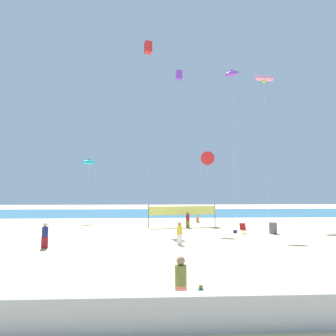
# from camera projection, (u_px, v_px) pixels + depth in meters

# --- Properties ---
(ground_plane) EXTENTS (120.00, 120.00, 0.00)m
(ground_plane) POSITION_uv_depth(u_px,v_px,m) (174.00, 245.00, 19.28)
(ground_plane) COLOR #D1BC89
(ocean_band) EXTENTS (120.00, 20.00, 0.01)m
(ocean_band) POSITION_uv_depth(u_px,v_px,m) (163.00, 213.00, 48.82)
(ocean_band) COLOR teal
(ocean_band) RESTS_ON ground
(boardwalk_ledge) EXTENTS (28.00, 0.44, 0.96)m
(boardwalk_ledge) POSITION_uv_depth(u_px,v_px,m) (205.00, 312.00, 7.41)
(boardwalk_ledge) COLOR #A8A8AD
(boardwalk_ledge) RESTS_ON ground
(mother_figure) EXTENTS (0.38, 0.38, 1.64)m
(mother_figure) POSITION_uv_depth(u_px,v_px,m) (181.00, 281.00, 8.80)
(mother_figure) COLOR #EA7260
(mother_figure) RESTS_ON ground
(toddler_figure) EXTENTS (0.18, 0.18, 0.78)m
(toddler_figure) POSITION_uv_depth(u_px,v_px,m) (201.00, 296.00, 8.67)
(toddler_figure) COLOR #2D2D33
(toddler_figure) RESTS_ON ground
(beachgoer_mustard_shirt) EXTENTS (0.37, 0.37, 1.61)m
(beachgoer_mustard_shirt) POSITION_uv_depth(u_px,v_px,m) (179.00, 233.00, 19.28)
(beachgoer_mustard_shirt) COLOR white
(beachgoer_mustard_shirt) RESTS_ON ground
(beachgoer_maroon_shirt) EXTENTS (0.37, 0.37, 1.62)m
(beachgoer_maroon_shirt) POSITION_uv_depth(u_px,v_px,m) (188.00, 219.00, 28.22)
(beachgoer_maroon_shirt) COLOR olive
(beachgoer_maroon_shirt) RESTS_ON ground
(beachgoer_sage_shirt) EXTENTS (0.35, 0.35, 1.52)m
(beachgoer_sage_shirt) POSITION_uv_depth(u_px,v_px,m) (197.00, 216.00, 33.50)
(beachgoer_sage_shirt) COLOR #EA7260
(beachgoer_sage_shirt) RESTS_ON ground
(beachgoer_navy_shirt) EXTENTS (0.38, 0.38, 1.68)m
(beachgoer_navy_shirt) POSITION_uv_depth(u_px,v_px,m) (45.00, 235.00, 18.14)
(beachgoer_navy_shirt) COLOR maroon
(beachgoer_navy_shirt) RESTS_ON ground
(folding_beach_chair) EXTENTS (0.52, 0.65, 0.89)m
(folding_beach_chair) POSITION_uv_depth(u_px,v_px,m) (243.00, 228.00, 24.53)
(folding_beach_chair) COLOR red
(folding_beach_chair) RESTS_ON ground
(trash_barrel) EXTENTS (0.67, 0.67, 0.98)m
(trash_barrel) POSITION_uv_depth(u_px,v_px,m) (273.00, 228.00, 24.38)
(trash_barrel) COLOR #595960
(trash_barrel) RESTS_ON ground
(volleyball_net) EXTENTS (7.25, 1.29, 2.40)m
(volleyball_net) POSITION_uv_depth(u_px,v_px,m) (183.00, 212.00, 29.01)
(volleyball_net) COLOR #4C4C51
(volleyball_net) RESTS_ON ground
(beach_handbag) EXTENTS (0.32, 0.16, 0.26)m
(beach_handbag) POSITION_uv_depth(u_px,v_px,m) (235.00, 232.00, 24.77)
(beach_handbag) COLOR navy
(beach_handbag) RESTS_ON ground
(kite_pink_tube) EXTENTS (2.21, 0.81, 18.13)m
(kite_pink_tube) POSITION_uv_depth(u_px,v_px,m) (264.00, 79.00, 34.08)
(kite_pink_tube) COLOR silver
(kite_pink_tube) RESTS_ON ground
(kite_cyan_inflatable) EXTENTS (1.63, 1.63, 7.93)m
(kite_cyan_inflatable) POSITION_uv_depth(u_px,v_px,m) (89.00, 162.00, 34.86)
(kite_cyan_inflatable) COLOR silver
(kite_cyan_inflatable) RESTS_ON ground
(kite_violet_box) EXTENTS (0.92, 0.92, 21.61)m
(kite_violet_box) POSITION_uv_depth(u_px,v_px,m) (179.00, 75.00, 40.62)
(kite_violet_box) COLOR silver
(kite_violet_box) RESTS_ON ground
(kite_red_delta) EXTENTS (1.33, 0.52, 7.52)m
(kite_red_delta) POSITION_uv_depth(u_px,v_px,m) (208.00, 158.00, 25.91)
(kite_red_delta) COLOR silver
(kite_red_delta) RESTS_ON ground
(kite_violet_inflatable) EXTENTS (1.60, 0.70, 16.30)m
(kite_violet_inflatable) POSITION_uv_depth(u_px,v_px,m) (232.00, 74.00, 28.32)
(kite_violet_inflatable) COLOR silver
(kite_violet_inflatable) RESTS_ON ground
(kite_red_box) EXTENTS (1.04, 1.04, 21.98)m
(kite_red_box) POSITION_uv_depth(u_px,v_px,m) (148.00, 48.00, 33.49)
(kite_red_box) COLOR silver
(kite_red_box) RESTS_ON ground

